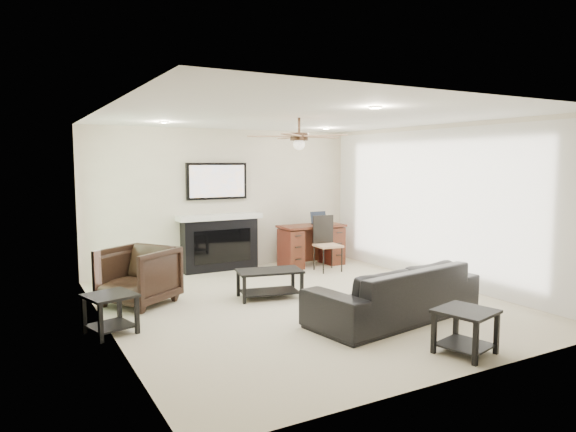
{
  "coord_description": "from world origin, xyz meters",
  "views": [
    {
      "loc": [
        -3.46,
        -5.86,
        1.91
      ],
      "look_at": [
        -0.07,
        0.27,
        1.18
      ],
      "focal_mm": 32.0,
      "sensor_mm": 36.0,
      "label": 1
    }
  ],
  "objects_px": {
    "coffee_table": "(270,284)",
    "fireplace_unit": "(220,217)",
    "desk": "(312,245)",
    "sofa": "(394,292)",
    "armchair": "(138,276)"
  },
  "relations": [
    {
      "from": "coffee_table",
      "to": "fireplace_unit",
      "type": "relative_size",
      "value": 0.47
    },
    {
      "from": "coffee_table",
      "to": "fireplace_unit",
      "type": "xyz_separation_m",
      "value": [
        0.08,
        2.09,
        0.75
      ]
    },
    {
      "from": "desk",
      "to": "fireplace_unit",
      "type": "bearing_deg",
      "value": 165.44
    },
    {
      "from": "fireplace_unit",
      "to": "desk",
      "type": "bearing_deg",
      "value": -14.56
    },
    {
      "from": "sofa",
      "to": "coffee_table",
      "type": "bearing_deg",
      "value": -69.57
    },
    {
      "from": "armchair",
      "to": "desk",
      "type": "bearing_deg",
      "value": 73.88
    },
    {
      "from": "coffee_table",
      "to": "desk",
      "type": "xyz_separation_m",
      "value": [
        1.72,
        1.66,
        0.18
      ]
    },
    {
      "from": "sofa",
      "to": "fireplace_unit",
      "type": "relative_size",
      "value": 1.2
    },
    {
      "from": "fireplace_unit",
      "to": "armchair",
      "type": "bearing_deg",
      "value": -139.13
    },
    {
      "from": "sofa",
      "to": "coffee_table",
      "type": "height_order",
      "value": "sofa"
    },
    {
      "from": "fireplace_unit",
      "to": "desk",
      "type": "relative_size",
      "value": 1.57
    },
    {
      "from": "desk",
      "to": "sofa",
      "type": "bearing_deg",
      "value": -104.05
    },
    {
      "from": "armchair",
      "to": "coffee_table",
      "type": "height_order",
      "value": "armchair"
    },
    {
      "from": "coffee_table",
      "to": "sofa",
      "type": "bearing_deg",
      "value": -48.64
    },
    {
      "from": "coffee_table",
      "to": "fireplace_unit",
      "type": "bearing_deg",
      "value": 99.85
    }
  ]
}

